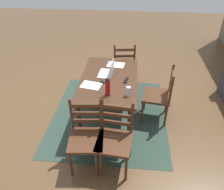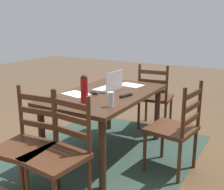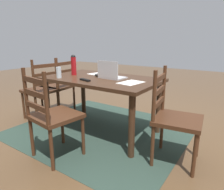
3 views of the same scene
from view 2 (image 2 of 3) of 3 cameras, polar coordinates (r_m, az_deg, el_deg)
ground_plane at (r=3.41m, az=-1.15°, el=-11.54°), size 14.00×14.00×0.00m
area_rug at (r=3.41m, az=-1.15°, el=-11.50°), size 2.21×1.95×0.01m
dining_table at (r=3.18m, az=-1.21°, el=-1.16°), size 1.49×0.89×0.73m
chair_right_near at (r=2.60m, az=-16.94°, el=-9.71°), size 0.48×0.48×0.95m
chair_left_far at (r=4.04m, az=8.74°, el=-0.45°), size 0.49×0.49×0.95m
chair_far_head at (r=2.91m, az=12.69°, el=-6.75°), size 0.49×0.49×0.95m
chair_right_far at (r=2.36m, az=-10.76°, el=-11.85°), size 0.48×0.48×0.95m
laptop at (r=3.26m, az=-0.36°, el=2.03°), size 0.34×0.24×0.23m
water_bottle at (r=2.73m, az=-5.67°, el=1.34°), size 0.07×0.07×0.28m
drinking_glass at (r=2.61m, az=-0.27°, el=-0.91°), size 0.06×0.06×0.14m
computer_mouse at (r=3.09m, az=-3.66°, el=0.50°), size 0.07×0.10×0.03m
tv_remote at (r=2.99m, az=2.85°, el=-0.12°), size 0.18×0.08×0.02m
paper_stack_left at (r=3.53m, az=3.83°, el=2.04°), size 0.25×0.32×0.00m
paper_stack_right at (r=3.11m, az=-7.27°, el=0.21°), size 0.26×0.33×0.00m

